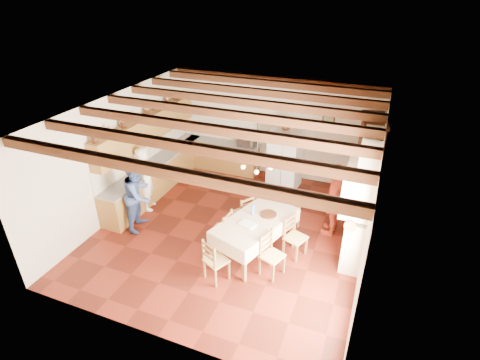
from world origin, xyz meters
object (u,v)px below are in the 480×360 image
chair_right_far (296,237)px  person_man (147,179)px  refrigerator (285,158)px  chair_left_near (221,230)px  chair_end_near (216,260)px  chair_right_near (272,255)px  person_woman_blue (138,195)px  chair_end_far (289,211)px  dining_table (255,223)px  chair_left_far (243,212)px  person_woman_red (335,200)px  hutch (367,164)px  microwave (247,142)px

chair_right_far → person_man: (-4.03, 0.48, 0.37)m
refrigerator → chair_left_near: refrigerator is taller
chair_end_near → person_man: (-2.75, 1.76, 0.37)m
chair_right_near → person_woman_blue: bearing=102.8°
person_woman_blue → person_man: bearing=12.1°
refrigerator → chair_end_far: 2.17m
dining_table → chair_left_far: (-0.56, 0.69, -0.29)m
person_woman_blue → person_woman_red: (4.33, 1.43, 0.03)m
chair_end_far → dining_table: bearing=-93.9°
refrigerator → chair_right_near: bearing=-71.8°
refrigerator → person_woman_blue: size_ratio=0.98×
chair_left_near → person_man: size_ratio=0.56×
chair_left_near → chair_end_near: 0.99m
hutch → person_woman_red: bearing=-115.8°
chair_right_far → microwave: 4.07m
hutch → dining_table: 3.55m
person_woman_red → chair_right_near: bearing=-17.4°
chair_left_far → person_man: person_man is taller
dining_table → chair_right_near: bearing=-44.7°
chair_left_near → chair_right_near: bearing=77.3°
person_woman_red → person_man: bearing=-74.1°
chair_right_near → chair_end_near: size_ratio=1.00×
hutch → chair_right_far: size_ratio=2.49×
chair_right_near → chair_end_far: (-0.11, 1.69, 0.00)m
chair_right_near → chair_end_far: same height
person_man → chair_left_near: bearing=-132.4°
chair_right_near → person_woman_blue: 3.49m
person_woman_red → microwave: 3.65m
chair_end_near → dining_table: bearing=-85.1°
chair_right_near → chair_end_near: bearing=138.6°
refrigerator → chair_right_near: 3.82m
chair_left_far → chair_end_near: size_ratio=1.00×
chair_end_near → refrigerator: bearing=-65.9°
refrigerator → person_man: size_ratio=1.00×
person_man → chair_end_far: bearing=-106.5°
person_woman_red → microwave: bearing=-118.0°
dining_table → chair_end_near: chair_end_near is taller
chair_right_far → person_woman_blue: 3.76m
microwave → chair_right_far: bearing=-51.5°
hutch → chair_end_far: size_ratio=2.49×
chair_left_far → refrigerator: bearing=-156.3°
person_man → person_woman_red: person_woman_red is taller
hutch → chair_left_near: 4.16m
chair_right_near → person_woman_red: 2.13m
chair_right_near → person_man: bearing=92.1°
hutch → chair_left_far: 3.44m
dining_table → refrigerator: bearing=94.2°
chair_right_far → person_man: 4.08m
chair_right_near → chair_end_far: 1.70m
dining_table → chair_right_far: (0.85, 0.20, -0.29)m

